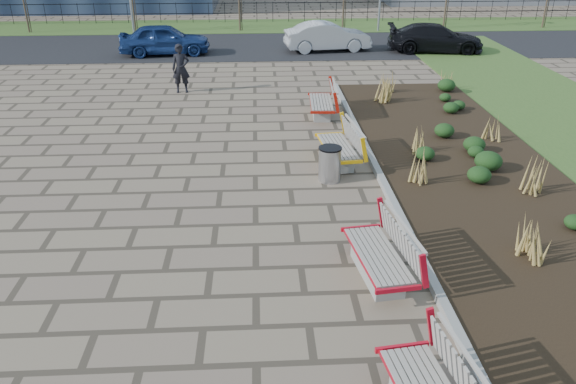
{
  "coord_description": "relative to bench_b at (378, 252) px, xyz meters",
  "views": [
    {
      "loc": [
        0.95,
        -7.04,
        5.77
      ],
      "look_at": [
        1.5,
        3.0,
        0.9
      ],
      "focal_mm": 35.0,
      "sensor_mm": 36.0,
      "label": 1
    }
  ],
  "objects": [
    {
      "name": "ground",
      "position": [
        -3.0,
        -1.3,
        -0.5
      ],
      "size": [
        120.0,
        120.0,
        0.0
      ],
      "primitive_type": "plane",
      "color": "#6F604C",
      "rests_on": "ground"
    },
    {
      "name": "planting_bed",
      "position": [
        3.25,
        3.7,
        -0.45
      ],
      "size": [
        4.5,
        18.0,
        0.1
      ],
      "primitive_type": "cube",
      "color": "black",
      "rests_on": "ground"
    },
    {
      "name": "planting_curb",
      "position": [
        0.92,
        3.7,
        -0.42
      ],
      "size": [
        0.16,
        18.0,
        0.15
      ],
      "primitive_type": "cube",
      "color": "gray",
      "rests_on": "ground"
    },
    {
      "name": "grass_verge_far",
      "position": [
        -3.0,
        26.7,
        -0.48
      ],
      "size": [
        80.0,
        5.0,
        0.04
      ],
      "primitive_type": "cube",
      "color": "#33511E",
      "rests_on": "ground"
    },
    {
      "name": "road",
      "position": [
        -3.0,
        20.7,
        -0.49
      ],
      "size": [
        80.0,
        7.0,
        0.02
      ],
      "primitive_type": "cube",
      "color": "black",
      "rests_on": "ground"
    },
    {
      "name": "bench_b",
      "position": [
        0.0,
        0.0,
        0.0
      ],
      "size": [
        1.16,
        2.2,
        1.0
      ],
      "primitive_type": null,
      "rotation": [
        0.0,
        0.0,
        0.13
      ],
      "color": "red",
      "rests_on": "ground"
    },
    {
      "name": "bench_c",
      "position": [
        0.0,
        5.29,
        0.0
      ],
      "size": [
        1.12,
        2.18,
        1.0
      ],
      "primitive_type": null,
      "rotation": [
        0.0,
        0.0,
        0.11
      ],
      "color": "#FFB90D",
      "rests_on": "ground"
    },
    {
      "name": "bench_d",
      "position": [
        0.0,
        9.31,
        0.0
      ],
      "size": [
        1.01,
        2.14,
        1.0
      ],
      "primitive_type": null,
      "rotation": [
        0.0,
        0.0,
        -0.05
      ],
      "color": "#AF180B",
      "rests_on": "ground"
    },
    {
      "name": "litter_bin",
      "position": [
        -0.35,
        4.16,
        -0.08
      ],
      "size": [
        0.55,
        0.55,
        0.85
      ],
      "primitive_type": "cylinder",
      "color": "#B2B2B7",
      "rests_on": "ground"
    },
    {
      "name": "pedestrian",
      "position": [
        -4.86,
        12.34,
        0.39
      ],
      "size": [
        0.67,
        0.47,
        1.77
      ],
      "primitive_type": "imported",
      "rotation": [
        0.0,
        0.0,
        0.07
      ],
      "color": "black",
      "rests_on": "ground"
    },
    {
      "name": "car_blue",
      "position": [
        -6.4,
        18.92,
        0.23
      ],
      "size": [
        4.33,
        2.08,
        1.43
      ],
      "primitive_type": "imported",
      "rotation": [
        0.0,
        0.0,
        1.67
      ],
      "color": "navy",
      "rests_on": "road"
    },
    {
      "name": "car_silver",
      "position": [
        1.4,
        19.36,
        0.2
      ],
      "size": [
        4.29,
        1.93,
        1.37
      ],
      "primitive_type": "imported",
      "rotation": [
        0.0,
        0.0,
        1.69
      ],
      "color": "#A9ABB1",
      "rests_on": "road"
    },
    {
      "name": "car_black",
      "position": [
        6.57,
        18.84,
        0.18
      ],
      "size": [
        4.74,
        2.42,
        1.32
      ],
      "primitive_type": "imported",
      "rotation": [
        0.0,
        0.0,
        1.44
      ],
      "color": "black",
      "rests_on": "road"
    },
    {
      "name": "railing_fence",
      "position": [
        -3.0,
        28.2,
        0.14
      ],
      "size": [
        44.0,
        0.1,
        1.2
      ],
      "primitive_type": null,
      "color": "black",
      "rests_on": "grass_verge_far"
    }
  ]
}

